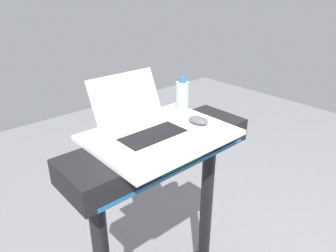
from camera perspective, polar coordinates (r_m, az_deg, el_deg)
name	(u,v)px	position (r m, az deg, el deg)	size (l,w,h in m)	color
desk_board	(160,135)	(1.38, -1.38, -1.63)	(0.60, 0.47, 0.02)	white
laptop	(143,123)	(1.35, -4.61, 0.46)	(0.34, 0.33, 0.24)	#B7B7BC
computer_mouse	(198,120)	(1.46, 5.47, 1.02)	(0.06, 0.10, 0.03)	#4C4C51
water_bottle	(182,98)	(1.54, 2.56, 5.10)	(0.06, 0.06, 0.19)	#9EDBB2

